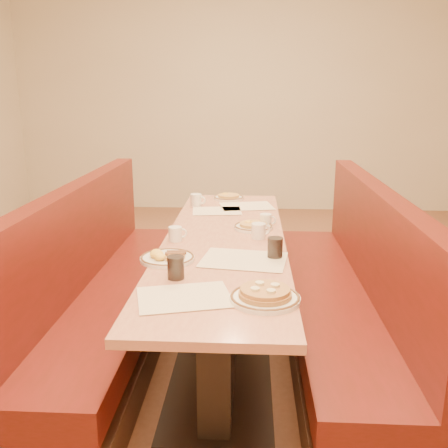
# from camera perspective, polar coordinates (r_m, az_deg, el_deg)

# --- Properties ---
(ground) EXTENTS (8.00, 8.00, 0.00)m
(ground) POSITION_cam_1_polar(r_m,az_deg,el_deg) (3.22, 0.04, -14.58)
(ground) COLOR #9E6647
(ground) RESTS_ON ground
(room_envelope) EXTENTS (6.04, 8.04, 2.82)m
(room_envelope) POSITION_cam_1_polar(r_m,az_deg,el_deg) (2.82, 0.05, 21.99)
(room_envelope) COLOR beige
(room_envelope) RESTS_ON ground
(diner_table) EXTENTS (0.70, 2.50, 0.75)m
(diner_table) POSITION_cam_1_polar(r_m,az_deg,el_deg) (3.05, 0.05, -8.45)
(diner_table) COLOR black
(diner_table) RESTS_ON ground
(booth_left) EXTENTS (0.55, 2.50, 1.05)m
(booth_left) POSITION_cam_1_polar(r_m,az_deg,el_deg) (3.18, -13.40, -8.15)
(booth_left) COLOR #4C3326
(booth_left) RESTS_ON ground
(booth_right) EXTENTS (0.55, 2.50, 1.05)m
(booth_right) POSITION_cam_1_polar(r_m,az_deg,el_deg) (3.11, 13.82, -8.73)
(booth_right) COLOR #4C3326
(booth_right) RESTS_ON ground
(placemat_near_left) EXTENTS (0.44, 0.38, 0.00)m
(placemat_near_left) POSITION_cam_1_polar(r_m,az_deg,el_deg) (2.11, -4.55, -8.32)
(placemat_near_left) COLOR beige
(placemat_near_left) RESTS_ON diner_table
(placemat_near_right) EXTENTS (0.47, 0.38, 0.00)m
(placemat_near_right) POSITION_cam_1_polar(r_m,az_deg,el_deg) (2.55, 2.28, -4.08)
(placemat_near_right) COLOR beige
(placemat_near_right) RESTS_ON diner_table
(placemat_far_left) EXTENTS (0.37, 0.29, 0.00)m
(placemat_far_left) POSITION_cam_1_polar(r_m,az_deg,el_deg) (3.58, -0.82, 1.51)
(placemat_far_left) COLOR beige
(placemat_far_left) RESTS_ON diner_table
(placemat_far_right) EXTENTS (0.43, 0.35, 0.00)m
(placemat_far_right) POSITION_cam_1_polar(r_m,az_deg,el_deg) (3.73, 2.59, 2.06)
(placemat_far_right) COLOR beige
(placemat_far_right) RESTS_ON diner_table
(pancake_plate) EXTENTS (0.29, 0.29, 0.07)m
(pancake_plate) POSITION_cam_1_polar(r_m,az_deg,el_deg) (2.08, 4.71, -8.16)
(pancake_plate) COLOR white
(pancake_plate) RESTS_ON diner_table
(eggs_plate) EXTENTS (0.28, 0.28, 0.06)m
(eggs_plate) POSITION_cam_1_polar(r_m,az_deg,el_deg) (2.56, -6.58, -3.80)
(eggs_plate) COLOR white
(eggs_plate) RESTS_ON diner_table
(extra_plate_mid) EXTENTS (0.24, 0.24, 0.05)m
(extra_plate_mid) POSITION_cam_1_polar(r_m,az_deg,el_deg) (3.13, 3.34, -0.24)
(extra_plate_mid) COLOR white
(extra_plate_mid) RESTS_ON diner_table
(extra_plate_far) EXTENTS (0.24, 0.24, 0.05)m
(extra_plate_far) POSITION_cam_1_polar(r_m,az_deg,el_deg) (3.98, 0.53, 3.09)
(extra_plate_far) COLOR white
(extra_plate_far) RESTS_ON diner_table
(coffee_mug_a) EXTENTS (0.11, 0.08, 0.09)m
(coffee_mug_a) POSITION_cam_1_polar(r_m,az_deg,el_deg) (2.92, 4.03, -0.76)
(coffee_mug_a) COLOR white
(coffee_mug_a) RESTS_ON diner_table
(coffee_mug_b) EXTENTS (0.11, 0.08, 0.08)m
(coffee_mug_b) POSITION_cam_1_polar(r_m,az_deg,el_deg) (2.88, -5.52, -1.10)
(coffee_mug_b) COLOR white
(coffee_mug_b) RESTS_ON diner_table
(coffee_mug_c) EXTENTS (0.10, 0.07, 0.08)m
(coffee_mug_c) POSITION_cam_1_polar(r_m,az_deg,el_deg) (3.19, 4.85, 0.47)
(coffee_mug_c) COLOR white
(coffee_mug_c) RESTS_ON diner_table
(coffee_mug_d) EXTENTS (0.12, 0.08, 0.09)m
(coffee_mug_d) POSITION_cam_1_polar(r_m,az_deg,el_deg) (3.75, -3.16, 2.78)
(coffee_mug_d) COLOR white
(coffee_mug_d) RESTS_ON diner_table
(soda_tumbler_near) EXTENTS (0.08, 0.08, 0.11)m
(soda_tumbler_near) POSITION_cam_1_polar(r_m,az_deg,el_deg) (2.30, -5.54, -4.98)
(soda_tumbler_near) COLOR black
(soda_tumbler_near) RESTS_ON diner_table
(soda_tumbler_mid) EXTENTS (0.08, 0.08, 0.11)m
(soda_tumbler_mid) POSITION_cam_1_polar(r_m,az_deg,el_deg) (2.59, 5.86, -2.73)
(soda_tumbler_mid) COLOR black
(soda_tumbler_mid) RESTS_ON diner_table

